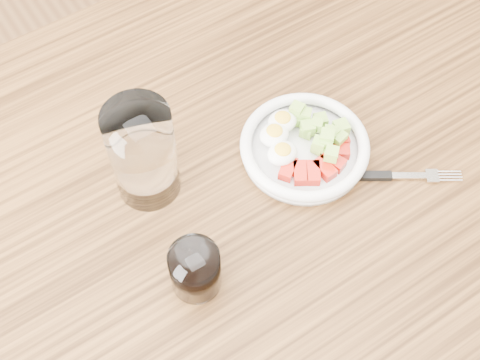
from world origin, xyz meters
name	(u,v)px	position (x,y,z in m)	size (l,w,h in m)	color
ground	(246,356)	(0.00, 0.00, 0.00)	(4.00, 4.00, 0.00)	brown
dining_table	(249,226)	(0.00, 0.00, 0.67)	(1.50, 0.90, 0.77)	brown
bowl	(304,145)	(0.10, 0.02, 0.79)	(0.19, 0.19, 0.05)	white
fork	(378,176)	(0.16, -0.08, 0.77)	(0.17, 0.12, 0.01)	black
water_glass	(143,153)	(-0.11, 0.09, 0.85)	(0.09, 0.09, 0.16)	white
coffee_glass	(195,270)	(-0.13, -0.07, 0.81)	(0.06, 0.06, 0.07)	white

